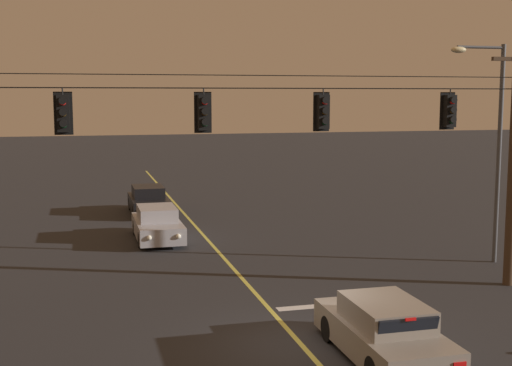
{
  "coord_description": "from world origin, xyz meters",
  "views": [
    {
      "loc": [
        -5.0,
        -14.99,
        5.96
      ],
      "look_at": [
        0.0,
        4.33,
        3.39
      ],
      "focal_mm": 47.75,
      "sensor_mm": 36.0,
      "label": 1
    }
  ],
  "objects_px": {
    "traffic_light_left_inner": "(204,112)",
    "traffic_light_leftmost": "(63,113)",
    "traffic_light_right_inner": "(450,111)",
    "traffic_light_centre": "(323,112)",
    "car_waiting_near_lane": "(384,332)",
    "street_lamp_corner": "(492,133)",
    "car_oncoming_trailing": "(148,201)",
    "car_oncoming_lead": "(157,225)"
  },
  "relations": [
    {
      "from": "car_oncoming_lead",
      "to": "traffic_light_centre",
      "type": "bearing_deg",
      "value": -68.74
    },
    {
      "from": "traffic_light_leftmost",
      "to": "car_waiting_near_lane",
      "type": "xyz_separation_m",
      "value": [
        6.93,
        -4.65,
        -4.85
      ]
    },
    {
      "from": "traffic_light_centre",
      "to": "car_waiting_near_lane",
      "type": "height_order",
      "value": "traffic_light_centre"
    },
    {
      "from": "traffic_light_left_inner",
      "to": "street_lamp_corner",
      "type": "relative_size",
      "value": 0.16
    },
    {
      "from": "traffic_light_left_inner",
      "to": "traffic_light_centre",
      "type": "height_order",
      "value": "same"
    },
    {
      "from": "traffic_light_centre",
      "to": "street_lamp_corner",
      "type": "relative_size",
      "value": 0.16
    },
    {
      "from": "traffic_light_leftmost",
      "to": "traffic_light_centre",
      "type": "bearing_deg",
      "value": 0.0
    },
    {
      "from": "traffic_light_left_inner",
      "to": "traffic_light_right_inner",
      "type": "bearing_deg",
      "value": 0.0
    },
    {
      "from": "traffic_light_centre",
      "to": "car_waiting_near_lane",
      "type": "distance_m",
      "value": 6.73
    },
    {
      "from": "car_waiting_near_lane",
      "to": "car_oncoming_lead",
      "type": "xyz_separation_m",
      "value": [
        -3.53,
        14.21,
        -0.0
      ]
    },
    {
      "from": "traffic_light_leftmost",
      "to": "traffic_light_right_inner",
      "type": "bearing_deg",
      "value": 0.0
    },
    {
      "from": "traffic_light_centre",
      "to": "street_lamp_corner",
      "type": "bearing_deg",
      "value": 20.6
    },
    {
      "from": "traffic_light_centre",
      "to": "car_oncoming_lead",
      "type": "distance_m",
      "value": 11.35
    },
    {
      "from": "traffic_light_centre",
      "to": "car_oncoming_trailing",
      "type": "relative_size",
      "value": 0.28
    },
    {
      "from": "traffic_light_centre",
      "to": "traffic_light_right_inner",
      "type": "xyz_separation_m",
      "value": [
        4.02,
        0.0,
        0.0
      ]
    },
    {
      "from": "traffic_light_left_inner",
      "to": "car_oncoming_trailing",
      "type": "bearing_deg",
      "value": 90.06
    },
    {
      "from": "car_waiting_near_lane",
      "to": "street_lamp_corner",
      "type": "distance_m",
      "value": 11.26
    },
    {
      "from": "traffic_light_left_inner",
      "to": "traffic_light_centre",
      "type": "bearing_deg",
      "value": 0.0
    },
    {
      "from": "traffic_light_leftmost",
      "to": "traffic_light_left_inner",
      "type": "distance_m",
      "value": 3.68
    },
    {
      "from": "traffic_light_left_inner",
      "to": "car_oncoming_trailing",
      "type": "height_order",
      "value": "traffic_light_left_inner"
    },
    {
      "from": "car_oncoming_trailing",
      "to": "traffic_light_centre",
      "type": "bearing_deg",
      "value": -77.93
    },
    {
      "from": "traffic_light_leftmost",
      "to": "car_oncoming_trailing",
      "type": "relative_size",
      "value": 0.28
    },
    {
      "from": "traffic_light_centre",
      "to": "traffic_light_right_inner",
      "type": "height_order",
      "value": "same"
    },
    {
      "from": "traffic_light_left_inner",
      "to": "traffic_light_centre",
      "type": "distance_m",
      "value": 3.43
    },
    {
      "from": "traffic_light_left_inner",
      "to": "traffic_light_right_inner",
      "type": "height_order",
      "value": "same"
    },
    {
      "from": "traffic_light_leftmost",
      "to": "car_waiting_near_lane",
      "type": "bearing_deg",
      "value": -33.89
    },
    {
      "from": "traffic_light_left_inner",
      "to": "car_waiting_near_lane",
      "type": "relative_size",
      "value": 0.28
    },
    {
      "from": "traffic_light_left_inner",
      "to": "traffic_light_right_inner",
      "type": "distance_m",
      "value": 7.45
    },
    {
      "from": "traffic_light_right_inner",
      "to": "car_oncoming_lead",
      "type": "height_order",
      "value": "traffic_light_right_inner"
    },
    {
      "from": "street_lamp_corner",
      "to": "traffic_light_centre",
      "type": "bearing_deg",
      "value": -159.4
    },
    {
      "from": "car_waiting_near_lane",
      "to": "traffic_light_leftmost",
      "type": "bearing_deg",
      "value": 146.11
    },
    {
      "from": "traffic_light_leftmost",
      "to": "street_lamp_corner",
      "type": "height_order",
      "value": "street_lamp_corner"
    },
    {
      "from": "car_oncoming_lead",
      "to": "car_oncoming_trailing",
      "type": "relative_size",
      "value": 1.0
    },
    {
      "from": "traffic_light_leftmost",
      "to": "traffic_light_left_inner",
      "type": "relative_size",
      "value": 1.0
    },
    {
      "from": "traffic_light_left_inner",
      "to": "car_waiting_near_lane",
      "type": "xyz_separation_m",
      "value": [
        3.25,
        -4.65,
        -4.85
      ]
    },
    {
      "from": "traffic_light_leftmost",
      "to": "traffic_light_right_inner",
      "type": "relative_size",
      "value": 1.0
    },
    {
      "from": "traffic_light_leftmost",
      "to": "street_lamp_corner",
      "type": "relative_size",
      "value": 0.16
    },
    {
      "from": "traffic_light_left_inner",
      "to": "traffic_light_leftmost",
      "type": "bearing_deg",
      "value": 180.0
    },
    {
      "from": "traffic_light_leftmost",
      "to": "traffic_light_centre",
      "type": "height_order",
      "value": "same"
    },
    {
      "from": "traffic_light_right_inner",
      "to": "traffic_light_centre",
      "type": "bearing_deg",
      "value": 180.0
    },
    {
      "from": "traffic_light_left_inner",
      "to": "car_waiting_near_lane",
      "type": "height_order",
      "value": "traffic_light_left_inner"
    },
    {
      "from": "traffic_light_centre",
      "to": "street_lamp_corner",
      "type": "height_order",
      "value": "street_lamp_corner"
    }
  ]
}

